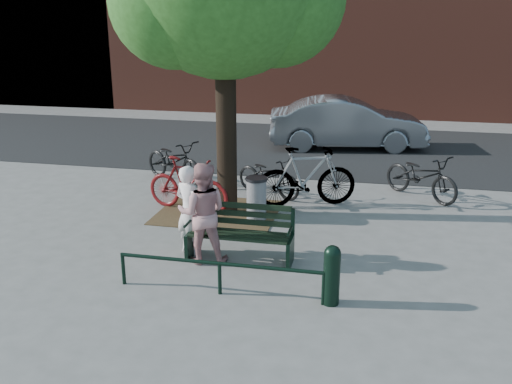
% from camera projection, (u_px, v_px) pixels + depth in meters
% --- Properties ---
extents(ground, '(90.00, 90.00, 0.00)m').
position_uv_depth(ground, '(240.00, 260.00, 9.42)').
color(ground, gray).
rests_on(ground, ground).
extents(dirt_pit, '(2.40, 2.00, 0.02)m').
position_uv_depth(dirt_pit, '(218.00, 212.00, 11.67)').
color(dirt_pit, brown).
rests_on(dirt_pit, ground).
extents(road, '(40.00, 7.00, 0.01)m').
position_uv_depth(road, '(307.00, 147.00, 17.34)').
color(road, black).
rests_on(road, ground).
extents(park_bench, '(1.74, 0.54, 0.97)m').
position_uv_depth(park_bench, '(241.00, 232.00, 9.35)').
color(park_bench, black).
rests_on(park_bench, ground).
extents(guard_railing, '(3.06, 0.06, 0.51)m').
position_uv_depth(guard_railing, '(220.00, 268.00, 8.18)').
color(guard_railing, black).
rests_on(guard_railing, ground).
extents(person_left, '(0.66, 0.58, 1.53)m').
position_uv_depth(person_left, '(189.00, 210.00, 9.52)').
color(person_left, white).
rests_on(person_left, ground).
extents(person_right, '(0.92, 0.78, 1.67)m').
position_uv_depth(person_right, '(203.00, 213.00, 9.16)').
color(person_right, tan).
rests_on(person_right, ground).
extents(bollard, '(0.24, 0.24, 0.88)m').
position_uv_depth(bollard, '(332.00, 273.00, 7.89)').
color(bollard, black).
rests_on(bollard, ground).
extents(litter_bin, '(0.43, 0.43, 0.87)m').
position_uv_depth(litter_bin, '(256.00, 199.00, 11.15)').
color(litter_bin, gray).
rests_on(litter_bin, ground).
extents(bicycle_a, '(2.03, 1.60, 1.03)m').
position_uv_depth(bicycle_a, '(174.00, 161.00, 13.72)').
color(bicycle_a, black).
rests_on(bicycle_a, ground).
extents(bicycle_b, '(1.94, 0.95, 1.12)m').
position_uv_depth(bicycle_b, '(188.00, 184.00, 11.64)').
color(bicycle_b, '#5F0D0E').
rests_on(bicycle_b, ground).
extents(bicycle_c, '(1.80, 1.36, 0.91)m').
position_uv_depth(bicycle_c, '(269.00, 176.00, 12.66)').
color(bicycle_c, black).
rests_on(bicycle_c, ground).
extents(bicycle_d, '(2.20, 1.33, 1.28)m').
position_uv_depth(bicycle_d, '(306.00, 177.00, 11.91)').
color(bicycle_d, gray).
rests_on(bicycle_d, ground).
extents(bicycle_e, '(1.87, 1.77, 1.00)m').
position_uv_depth(bicycle_e, '(421.00, 176.00, 12.47)').
color(bicycle_e, black).
rests_on(bicycle_e, ground).
extents(parked_car, '(4.82, 2.39, 1.52)m').
position_uv_depth(parked_car, '(347.00, 123.00, 17.05)').
color(parked_car, slate).
rests_on(parked_car, ground).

